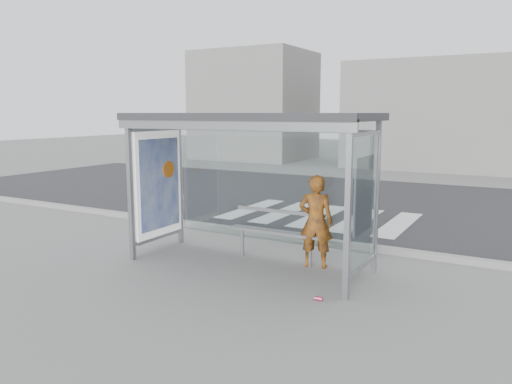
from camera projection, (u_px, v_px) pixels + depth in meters
The scene contains 10 objects.
ground at pixel (248, 266), 8.65m from camera, with size 80.00×80.00×0.00m, color slate.
road at pixel (367, 203), 14.68m from camera, with size 30.00×10.00×0.01m, color black.
curb at pixel (295, 238), 10.32m from camera, with size 30.00×0.18×0.12m, color gray.
crosswalk at pixel (319, 216), 12.77m from camera, with size 4.55×3.00×0.00m.
bus_shelter at pixel (231, 150), 8.56m from camera, with size 4.25×1.65×2.62m.
building_left at pixel (255, 106), 28.51m from camera, with size 6.00×5.00×6.00m, color gray.
building_center at pixel (437, 115), 23.76m from camera, with size 8.00×5.00×5.00m, color gray.
person at pixel (316, 221), 8.46m from camera, with size 0.58×0.38×1.60m, color red.
bench at pixel (276, 231), 8.86m from camera, with size 1.74×0.32×0.90m.
soda_can at pixel (319, 299), 7.03m from camera, with size 0.06×0.06×0.11m, color #EC4575.
Camera 1 is at (4.19, -7.21, 2.63)m, focal length 35.00 mm.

